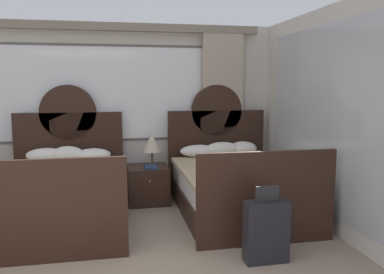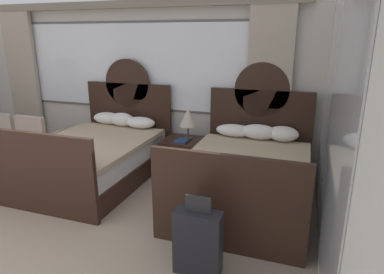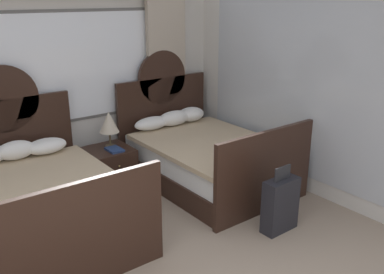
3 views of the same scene
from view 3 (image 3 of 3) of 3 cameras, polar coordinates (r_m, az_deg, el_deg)
wall_back_window at (r=5.74m, az=-23.94°, el=5.79°), size 6.31×0.22×2.70m
wall_right_mirror at (r=5.63m, az=16.54°, el=5.59°), size 0.08×4.59×2.70m
bed_near_window at (r=4.99m, az=-19.55°, el=-8.32°), size 1.59×2.26×1.76m
bed_near_mirror at (r=5.98m, az=1.68°, el=-2.60°), size 1.59×2.26×1.76m
nightstand_between_beds at (r=5.98m, az=-11.11°, el=-4.05°), size 0.60×0.62×0.55m
table_lamp_on_nightstand at (r=5.86m, az=-11.13°, el=1.92°), size 0.27×0.27×0.50m
book_on_nightstand at (r=5.79m, az=-10.41°, el=-1.68°), size 0.18×0.26×0.03m
suitcase_on_floor at (r=4.89m, az=11.81°, el=-8.92°), size 0.44×0.19×0.78m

